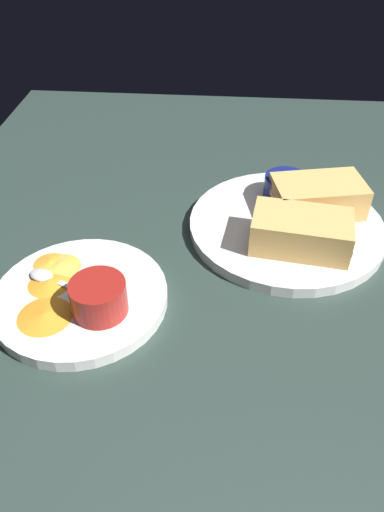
{
  "coord_description": "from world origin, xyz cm",
  "views": [
    {
      "loc": [
        8.89,
        54.26,
        44.17
      ],
      "look_at": [
        12.94,
        5.02,
        3.0
      ],
      "focal_mm": 35.06,
      "sensor_mm": 36.0,
      "label": 1
    }
  ],
  "objects": [
    {
      "name": "spoon_by_dark_ramekin",
      "position": [
        -2.34,
        -6.84,
        1.96
      ],
      "size": [
        5.31,
        9.63,
        0.8
      ],
      "color": "silver",
      "rests_on": "plate_sandwich_main"
    },
    {
      "name": "plate_sandwich_main",
      "position": [
        -0.32,
        -5.43,
        0.8
      ],
      "size": [
        28.19,
        28.19,
        1.6
      ],
      "primitive_type": "cylinder",
      "color": "silver",
      "rests_on": "ground_plane"
    },
    {
      "name": "ramekin_dark_sauce",
      "position": [
        -0.19,
        -11.77,
        3.62
      ],
      "size": [
        6.63,
        6.63,
        3.76
      ],
      "color": "navy",
      "rests_on": "plate_sandwich_main"
    },
    {
      "name": "ramekin_light_gravy",
      "position": [
        22.99,
        14.14,
        3.81
      ],
      "size": [
        6.58,
        6.58,
        4.13
      ],
      "color": "maroon",
      "rests_on": "plate_chips_companion"
    },
    {
      "name": "plate_chips_companion",
      "position": [
        26.2,
        11.46,
        0.8
      ],
      "size": [
        21.43,
        21.43,
        1.6
      ],
      "primitive_type": "cylinder",
      "color": "silver",
      "rests_on": "ground_plane"
    },
    {
      "name": "spoon_by_gravy_ramekin",
      "position": [
        30.48,
        9.63,
        1.96
      ],
      "size": [
        9.65,
        5.25,
        0.8
      ],
      "color": "silver",
      "rests_on": "plate_chips_companion"
    },
    {
      "name": "ground_plane",
      "position": [
        0.0,
        0.0,
        -1.5
      ],
      "size": [
        110.0,
        110.0,
        3.0
      ],
      "primitive_type": "cube",
      "color": "#283833"
    },
    {
      "name": "sandwich_half_far",
      "position": [
        -4.41,
        -8.88,
        4.0
      ],
      "size": [
        14.44,
        10.17,
        4.8
      ],
      "color": "tan",
      "rests_on": "plate_sandwich_main"
    },
    {
      "name": "sandwich_half_near",
      "position": [
        -1.26,
        -0.15,
        4.0
      ],
      "size": [
        14.09,
        9.31,
        4.8
      ],
      "color": "tan",
      "rests_on": "plate_sandwich_main"
    },
    {
      "name": "plantain_chip_scatter",
      "position": [
        29.31,
        11.18,
        1.9
      ],
      "size": [
        12.97,
        16.55,
        0.6
      ],
      "color": "gold",
      "rests_on": "plate_chips_companion"
    }
  ]
}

